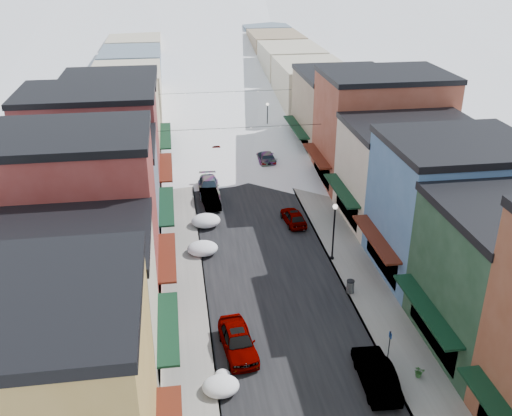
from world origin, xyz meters
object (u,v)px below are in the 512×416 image
object	(u,v)px
car_silver_sedan	(238,341)
trash_can	(350,286)
car_green_sedan	(376,373)
streetlamp_near	(334,225)
car_dark_hatch	(210,198)

from	to	relation	value
car_silver_sedan	trash_can	world-z (taller)	car_silver_sedan
car_green_sedan	streetlamp_near	distance (m)	14.21
car_silver_sedan	trash_can	distance (m)	10.09
streetlamp_near	trash_can	bearing A→B (deg)	-90.00
car_dark_hatch	streetlamp_near	size ratio (longest dim) A/B	0.89
streetlamp_near	car_silver_sedan	bearing A→B (deg)	-131.19
car_silver_sedan	car_dark_hatch	xyz separation A→B (m)	(-0.07, 21.84, -0.11)
car_dark_hatch	trash_can	size ratio (longest dim) A/B	4.33
car_silver_sedan	trash_can	size ratio (longest dim) A/B	4.88
car_dark_hatch	car_green_sedan	size ratio (longest dim) A/B	0.87
car_dark_hatch	trash_can	distance (m)	18.90
car_green_sedan	streetlamp_near	xyz separation A→B (m)	(1.28, 13.95, 2.35)
streetlamp_near	car_green_sedan	bearing A→B (deg)	-95.25
car_dark_hatch	streetlamp_near	bearing A→B (deg)	-59.75
car_silver_sedan	streetlamp_near	bearing A→B (deg)	42.88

